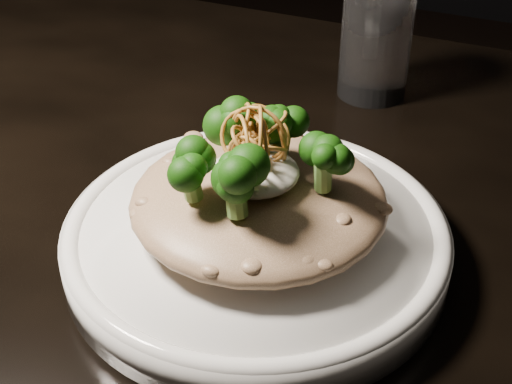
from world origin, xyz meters
TOP-DOWN VIEW (x-y plane):
  - table at (0.00, 0.00)m, footprint 1.10×0.80m
  - plate at (0.06, -0.04)m, footprint 0.27×0.27m
  - risotto at (0.07, -0.03)m, footprint 0.17×0.17m
  - broccoli at (0.07, -0.04)m, footprint 0.11×0.11m
  - cheese at (0.07, -0.04)m, footprint 0.06×0.06m
  - shallots at (0.06, -0.03)m, footprint 0.05×0.05m
  - drinking_glass at (0.07, 0.24)m, footprint 0.07×0.07m

SIDE VIEW (x-z plane):
  - table at x=0.00m, z-range 0.29..1.04m
  - plate at x=0.06m, z-range 0.75..0.78m
  - risotto at x=0.07m, z-range 0.78..0.82m
  - drinking_glass at x=0.07m, z-range 0.75..0.87m
  - cheese at x=0.07m, z-range 0.82..0.83m
  - broccoli at x=0.07m, z-range 0.82..0.86m
  - shallots at x=0.06m, z-range 0.83..0.86m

